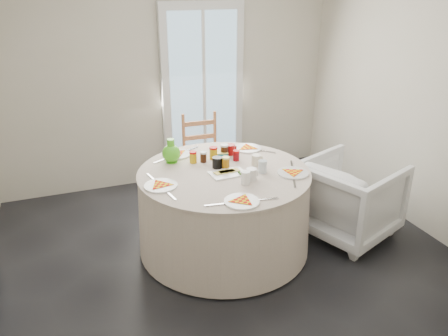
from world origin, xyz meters
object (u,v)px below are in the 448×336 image
object	(u,v)px
wooden_chair	(204,158)
green_pitcher	(171,152)
table	(224,211)
armchair	(349,197)

from	to	relation	value
wooden_chair	green_pitcher	distance (m)	0.96
table	armchair	size ratio (longest dim) A/B	1.86
table	green_pitcher	distance (m)	0.72
wooden_chair	green_pitcher	size ratio (longest dim) A/B	4.43
wooden_chair	armchair	bearing A→B (deg)	-48.06
green_pitcher	table	bearing A→B (deg)	-52.92
armchair	green_pitcher	distance (m)	1.75
armchair	wooden_chair	bearing A→B (deg)	18.26
wooden_chair	table	bearing A→B (deg)	-96.39
green_pitcher	armchair	bearing A→B (deg)	-27.85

